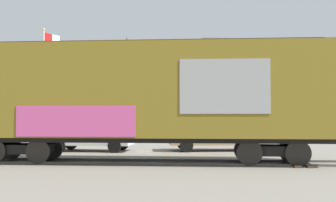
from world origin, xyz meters
The scene contains 7 objects.
ground_plane centered at (0.00, 0.00, 0.00)m, with size 260.00×260.00×0.00m, color slate.
track centered at (0.29, 0.00, 0.04)m, with size 60.01×3.02×0.08m.
freight_car centered at (0.35, 0.00, 2.64)m, with size 14.14×3.03×4.69m.
flagpole centered at (-7.83, 12.27, 5.04)m, with size 0.71×1.60×7.64m.
hillside centered at (0.13, 61.41, 4.93)m, with size 112.91×38.11×14.39m.
parked_car_white centered at (-3.01, 5.17, 0.87)m, with size 4.15×2.09×1.78m.
parked_car_tan centered at (3.24, 5.87, 0.89)m, with size 4.92×2.44×1.74m.
Camera 1 is at (2.44, -16.65, 1.82)m, focal length 46.92 mm.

